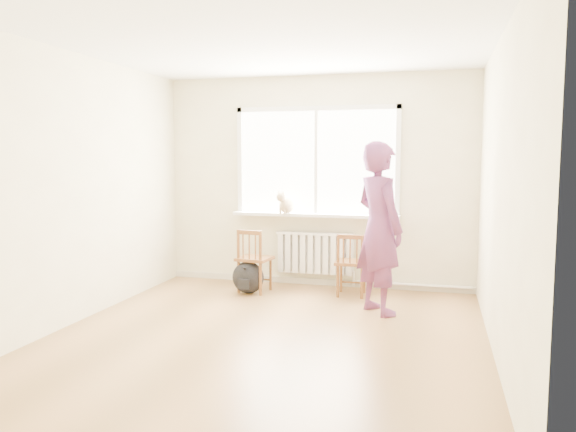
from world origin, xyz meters
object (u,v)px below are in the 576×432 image
Objects in this scene: backpack at (248,277)px; chair_left at (253,261)px; person at (379,228)px; chair_right at (351,265)px; cat at (286,204)px.

chair_left is at bearing 48.62° from backpack.
backpack is at bearing 33.40° from person.
person reaches higher than backpack.
chair_right is 1.73× the size of cat.
backpack is at bearing 7.28° from chair_right.
chair_left is at bearing 31.14° from person.
chair_right is 1.92× the size of backpack.
backpack is (-1.24, -0.19, -0.19)m from chair_right.
chair_left is at bearing -108.07° from cat.
chair_left is 1.04× the size of chair_right.
chair_right is 1.27m from backpack.
backpack is (-0.05, -0.05, -0.20)m from chair_left.
chair_right is (1.19, 0.14, -0.02)m from chair_left.
backpack is (-0.35, -0.49, -0.87)m from cat.
chair_left is at bearing 5.05° from chair_right.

